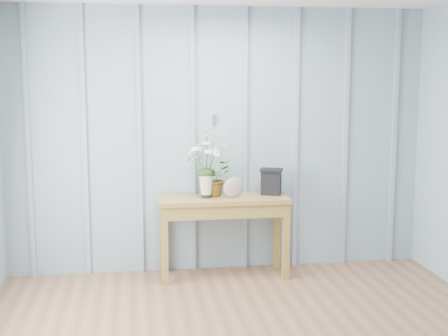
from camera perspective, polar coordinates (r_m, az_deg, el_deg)
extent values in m
cube|color=#8CA5B2|center=(5.93, -0.47, 2.52)|extent=(4.00, 0.01, 2.50)
cube|color=#B0B1B5|center=(5.89, -0.89, 4.44)|extent=(0.03, 0.01, 0.10)
cube|color=#8C9CB3|center=(5.94, -17.44, 2.15)|extent=(0.04, 0.03, 2.50)
cube|color=#8C9CB3|center=(5.88, -12.62, 2.27)|extent=(0.04, 0.03, 2.50)
cube|color=#8C9CB3|center=(5.86, -7.74, 2.38)|extent=(0.04, 0.03, 2.50)
cube|color=#8C9CB3|center=(5.89, -2.87, 2.48)|extent=(0.04, 0.03, 2.50)
cube|color=#8C9CB3|center=(5.96, 1.93, 2.55)|extent=(0.04, 0.03, 2.50)
cube|color=#8C9CB3|center=(6.07, 6.58, 2.60)|extent=(0.04, 0.03, 2.50)
cube|color=#8C9CB3|center=(6.21, 11.05, 2.64)|extent=(0.04, 0.03, 2.50)
cube|color=#8C9CB3|center=(6.40, 15.28, 2.66)|extent=(0.04, 0.03, 2.50)
cube|color=olive|center=(5.76, -0.07, -2.88)|extent=(1.20, 0.45, 0.04)
cube|color=olive|center=(5.78, -0.07, -3.66)|extent=(1.13, 0.42, 0.12)
cube|color=olive|center=(5.62, -5.45, -7.14)|extent=(0.06, 0.06, 0.71)
cube|color=olive|center=(5.78, 5.68, -6.70)|extent=(0.06, 0.06, 0.71)
cube|color=olive|center=(5.97, -5.63, -6.21)|extent=(0.06, 0.06, 0.71)
cube|color=olive|center=(6.12, 4.86, -5.84)|extent=(0.06, 0.06, 0.71)
cylinder|color=black|center=(5.74, -1.64, -2.42)|extent=(0.09, 0.09, 0.06)
cone|color=silver|center=(5.72, -1.64, -1.53)|extent=(0.16, 0.16, 0.22)
ellipsoid|color=#1F3A18|center=(5.70, -1.64, -0.44)|extent=(0.17, 0.14, 0.09)
imported|color=#1F3A18|center=(5.80, -0.92, -0.90)|extent=(0.40, 0.40, 0.34)
ellipsoid|color=#88536A|center=(5.72, 0.85, -1.80)|extent=(0.20, 0.11, 0.19)
cube|color=black|center=(5.88, 4.33, -1.36)|extent=(0.21, 0.19, 0.22)
cube|color=black|center=(5.86, 4.35, -0.17)|extent=(0.24, 0.22, 0.02)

